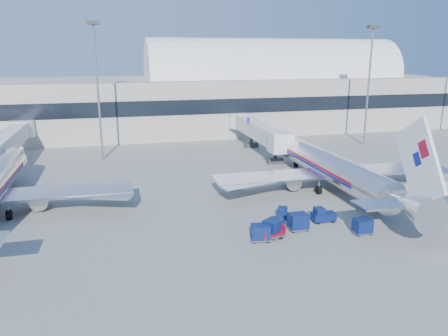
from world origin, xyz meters
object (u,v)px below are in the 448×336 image
object	(u,v)px
jetbridge_near	(255,129)
cart_solo_near	(363,226)
mast_east	(370,68)
cart_train_a	(298,221)
barrier_near	(398,188)
barrier_far	(441,185)
jetbridge_mid	(10,140)
cart_solo_far	(430,203)
cart_train_b	(273,228)
airliner_main	(335,169)
tug_lead	(323,215)
cart_open_red	(271,234)
mast_west	(96,71)
barrier_mid	(419,186)
cart_train_c	(260,232)
tug_left	(282,212)
tug_right	(373,203)

from	to	relation	value
jetbridge_near	cart_solo_near	size ratio (longest dim) A/B	15.01
mast_east	cart_train_a	world-z (taller)	mast_east
barrier_near	barrier_far	xyz separation A→B (m)	(6.60, 0.00, 0.00)
jetbridge_mid	jetbridge_near	bearing A→B (deg)	0.00
cart_solo_near	cart_solo_far	xyz separation A→B (m)	(11.32, 4.34, 0.02)
jetbridge_near	mast_east	size ratio (longest dim) A/B	1.22
cart_train_a	cart_train_b	size ratio (longest dim) A/B	0.83
airliner_main	cart_solo_near	world-z (taller)	airliner_main
tug_lead	airliner_main	bearing A→B (deg)	56.57
jetbridge_near	cart_solo_far	world-z (taller)	jetbridge_near
tug_lead	cart_open_red	size ratio (longest dim) A/B	0.90
barrier_far	barrier_near	bearing A→B (deg)	180.00
mast_west	barrier_mid	world-z (taller)	mast_west
cart_train_b	cart_train_c	bearing A→B (deg)	168.14
cart_solo_near	cart_train_c	bearing A→B (deg)	173.45
cart_solo_far	tug_left	bearing A→B (deg)	165.98
mast_west	cart_train_a	distance (m)	44.16
airliner_main	cart_solo_near	xyz separation A→B (m)	(-4.05, -13.81, -2.08)
jetbridge_mid	cart_solo_near	world-z (taller)	jetbridge_mid
mast_west	tug_left	size ratio (longest dim) A/B	9.43
mast_east	cart_train_c	distance (m)	53.52
cart_train_a	cart_solo_far	xyz separation A→B (m)	(17.20, 1.85, -0.08)
tug_left	tug_lead	bearing A→B (deg)	-96.68
jetbridge_near	barrier_mid	xyz separation A→B (m)	(13.70, -28.81, -3.48)
airliner_main	barrier_far	distance (m)	15.02
jetbridge_mid	cart_solo_near	xyz separation A→B (m)	(40.35, -40.11, -3.09)
barrier_far	cart_train_b	distance (m)	29.27
mast_east	cart_train_c	world-z (taller)	mast_east
barrier_mid	cart_solo_near	distance (m)	19.07
tug_left	cart_solo_far	world-z (taller)	cart_solo_far
mast_west	barrier_near	xyz separation A→B (m)	(38.00, -28.00, -14.34)
barrier_mid	cart_train_b	bearing A→B (deg)	-158.19
mast_west	barrier_far	size ratio (longest dim) A/B	7.53
tug_lead	tug_right	world-z (taller)	tug_lead
tug_left	cart_open_red	bearing A→B (deg)	171.79
jetbridge_mid	cart_solo_near	bearing A→B (deg)	-44.83
cart_solo_near	cart_open_red	distance (m)	9.41
tug_right	mast_west	bearing A→B (deg)	171.81
jetbridge_near	cart_train_a	distance (m)	38.49
tug_right	tug_left	world-z (taller)	tug_left
barrier_near	cart_train_c	bearing A→B (deg)	-155.20
tug_left	barrier_far	bearing A→B (deg)	-54.07
mast_west	tug_right	xyz separation A→B (m)	(31.21, -32.86, -14.19)
cart_open_red	cart_solo_near	bearing A→B (deg)	-20.69
airliner_main	cart_solo_far	distance (m)	12.11
tug_lead	cart_train_b	xyz separation A→B (m)	(-6.54, -2.35, 0.18)
tug_left	cart_train_a	bearing A→B (deg)	-151.49
jetbridge_mid	cart_train_c	distance (m)	49.39
jetbridge_near	cart_solo_near	world-z (taller)	jetbridge_near
cart_train_b	tug_left	bearing A→B (deg)	22.63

